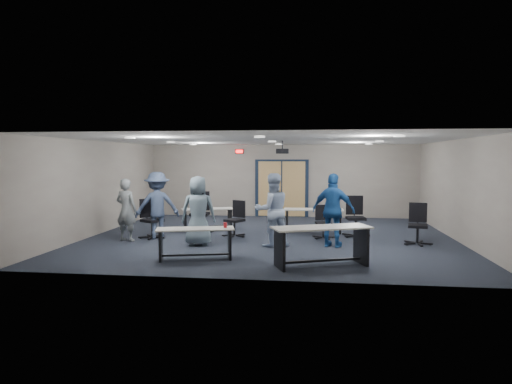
# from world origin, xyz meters

# --- Properties ---
(floor) EXTENTS (10.00, 10.00, 0.00)m
(floor) POSITION_xyz_m (0.00, 0.00, 0.00)
(floor) COLOR black
(floor) RESTS_ON ground
(back_wall) EXTENTS (10.00, 0.04, 2.70)m
(back_wall) POSITION_xyz_m (0.00, 4.50, 1.35)
(back_wall) COLOR gray
(back_wall) RESTS_ON floor
(front_wall) EXTENTS (10.00, 0.04, 2.70)m
(front_wall) POSITION_xyz_m (0.00, -4.50, 1.35)
(front_wall) COLOR gray
(front_wall) RESTS_ON floor
(left_wall) EXTENTS (0.04, 9.00, 2.70)m
(left_wall) POSITION_xyz_m (-5.00, 0.00, 1.35)
(left_wall) COLOR gray
(left_wall) RESTS_ON floor
(right_wall) EXTENTS (0.04, 9.00, 2.70)m
(right_wall) POSITION_xyz_m (5.00, 0.00, 1.35)
(right_wall) COLOR gray
(right_wall) RESTS_ON floor
(ceiling) EXTENTS (10.00, 9.00, 0.04)m
(ceiling) POSITION_xyz_m (0.00, 0.00, 2.70)
(ceiling) COLOR white
(ceiling) RESTS_ON back_wall
(double_door) EXTENTS (2.00, 0.07, 2.20)m
(double_door) POSITION_xyz_m (0.00, 4.46, 1.05)
(double_door) COLOR #101C31
(double_door) RESTS_ON back_wall
(exit_sign) EXTENTS (0.32, 0.07, 0.18)m
(exit_sign) POSITION_xyz_m (-1.60, 4.44, 2.45)
(exit_sign) COLOR black
(exit_sign) RESTS_ON back_wall
(ceiling_projector) EXTENTS (0.35, 0.32, 0.37)m
(ceiling_projector) POSITION_xyz_m (0.30, 0.50, 2.40)
(ceiling_projector) COLOR black
(ceiling_projector) RESTS_ON ceiling
(ceiling_can_lights) EXTENTS (6.24, 5.74, 0.02)m
(ceiling_can_lights) POSITION_xyz_m (0.00, 0.25, 2.67)
(ceiling_can_lights) COLOR white
(ceiling_can_lights) RESTS_ON ceiling
(table_front_left) EXTENTS (1.77, 0.97, 0.79)m
(table_front_left) POSITION_xyz_m (-1.35, -2.97, 0.47)
(table_front_left) COLOR #B4B1AA
(table_front_left) RESTS_ON floor
(table_front_right) EXTENTS (2.11, 1.36, 0.81)m
(table_front_right) POSITION_xyz_m (1.37, -3.28, 0.56)
(table_front_right) COLOR #B4B1AA
(table_front_right) RESTS_ON floor
(table_back_left) EXTENTS (1.66, 1.09, 0.88)m
(table_back_left) POSITION_xyz_m (-2.07, 1.18, 0.44)
(table_back_left) COLOR #B4B1AA
(table_back_left) RESTS_ON floor
(table_back_right) EXTENTS (1.75, 0.62, 0.70)m
(table_back_right) POSITION_xyz_m (1.19, 0.92, 0.48)
(table_back_right) COLOR #B4B1AA
(table_back_right) RESTS_ON floor
(chair_back_a) EXTENTS (0.80, 0.80, 1.21)m
(chair_back_a) POSITION_xyz_m (-2.15, 0.52, 0.60)
(chair_back_a) COLOR black
(chair_back_a) RESTS_ON floor
(chair_back_b) EXTENTS (0.86, 0.86, 1.01)m
(chair_back_b) POSITION_xyz_m (-1.00, -0.07, 0.50)
(chair_back_b) COLOR black
(chair_back_b) RESTS_ON floor
(chair_back_c) EXTENTS (0.67, 0.67, 0.92)m
(chair_back_c) POSITION_xyz_m (1.47, -0.03, 0.46)
(chair_back_c) COLOR black
(chair_back_c) RESTS_ON floor
(chair_back_d) EXTENTS (0.78, 0.78, 1.14)m
(chair_back_d) POSITION_xyz_m (2.38, 0.35, 0.57)
(chair_back_d) COLOR black
(chair_back_d) RESTS_ON floor
(chair_loose_left) EXTENTS (0.94, 0.94, 1.08)m
(chair_loose_left) POSITION_xyz_m (-3.20, -0.61, 0.54)
(chair_loose_left) COLOR black
(chair_loose_left) RESTS_ON floor
(chair_loose_right) EXTENTS (0.78, 0.78, 1.06)m
(chair_loose_right) POSITION_xyz_m (3.83, -0.65, 0.53)
(chair_loose_right) COLOR black
(chair_loose_right) RESTS_ON floor
(person_gray) EXTENTS (0.68, 0.52, 1.67)m
(person_gray) POSITION_xyz_m (-3.74, -1.08, 0.83)
(person_gray) COLOR gray
(person_gray) RESTS_ON floor
(person_plaid) EXTENTS (0.95, 0.71, 1.76)m
(person_plaid) POSITION_xyz_m (-1.68, -1.44, 0.88)
(person_plaid) COLOR slate
(person_plaid) RESTS_ON floor
(person_lightblue) EXTENTS (1.08, 0.97, 1.83)m
(person_lightblue) POSITION_xyz_m (0.18, -1.30, 0.92)
(person_lightblue) COLOR #A0B4D4
(person_lightblue) RESTS_ON floor
(person_navy) EXTENTS (1.16, 0.78, 1.83)m
(person_navy) POSITION_xyz_m (1.69, -1.19, 0.92)
(person_navy) COLOR #1A4B91
(person_navy) RESTS_ON floor
(person_back) EXTENTS (1.35, 1.07, 1.83)m
(person_back) POSITION_xyz_m (-3.04, -0.62, 0.92)
(person_back) COLOR #3B4B6B
(person_back) RESTS_ON floor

